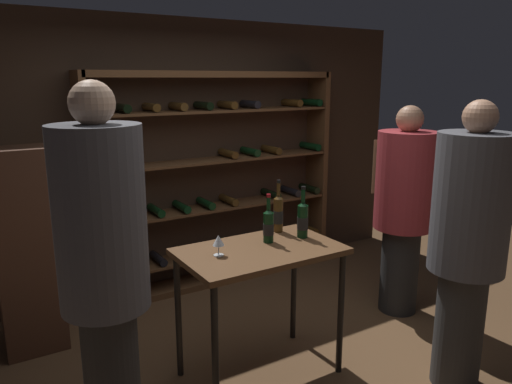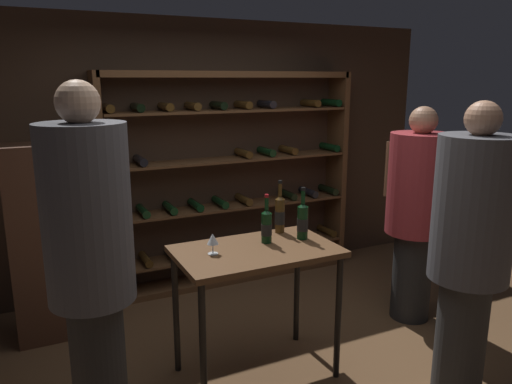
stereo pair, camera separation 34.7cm
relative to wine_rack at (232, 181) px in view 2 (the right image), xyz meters
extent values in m
plane|color=brown|center=(-0.30, -1.60, -1.05)|extent=(9.62, 9.62, 0.00)
cube|color=#3D2B1E|center=(-0.30, 0.21, 0.26)|extent=(5.35, 0.10, 2.63)
cube|color=brown|center=(-1.27, 0.00, 0.01)|extent=(0.06, 0.32, 2.13)
cube|color=brown|center=(1.27, 0.00, 0.01)|extent=(0.06, 0.32, 2.13)
cube|color=brown|center=(0.00, 0.00, 1.05)|extent=(2.54, 0.32, 0.06)
cube|color=brown|center=(0.00, 0.00, -1.02)|extent=(2.54, 0.32, 0.06)
cube|color=brown|center=(0.00, 0.00, -0.75)|extent=(2.46, 0.32, 0.02)
cylinder|color=black|center=(-1.17, 0.00, -0.69)|extent=(0.08, 0.30, 0.08)
cylinder|color=#4C3314|center=(-0.91, 0.00, -0.69)|extent=(0.08, 0.30, 0.08)
cylinder|color=black|center=(-0.65, 0.00, -0.69)|extent=(0.08, 0.30, 0.08)
cylinder|color=#4C3314|center=(-0.39, 0.00, -0.69)|extent=(0.08, 0.30, 0.08)
cylinder|color=black|center=(-0.13, 0.00, -0.69)|extent=(0.08, 0.30, 0.08)
cylinder|color=black|center=(0.13, 0.00, -0.69)|extent=(0.08, 0.30, 0.08)
cylinder|color=black|center=(0.39, 0.00, -0.69)|extent=(0.08, 0.30, 0.08)
cylinder|color=black|center=(0.65, 0.00, -0.69)|extent=(0.08, 0.30, 0.08)
cylinder|color=black|center=(0.91, 0.00, -0.69)|extent=(0.08, 0.30, 0.08)
cylinder|color=#4C3314|center=(1.17, 0.00, -0.69)|extent=(0.08, 0.30, 0.08)
cube|color=brown|center=(0.00, 0.00, -0.26)|extent=(2.46, 0.32, 0.02)
cylinder|color=black|center=(-0.91, 0.00, -0.21)|extent=(0.08, 0.30, 0.08)
cylinder|color=black|center=(-0.65, 0.00, -0.21)|extent=(0.08, 0.30, 0.08)
cylinder|color=black|center=(-0.39, 0.00, -0.21)|extent=(0.08, 0.30, 0.08)
cylinder|color=black|center=(-0.13, 0.00, -0.21)|extent=(0.08, 0.30, 0.08)
cylinder|color=#4C3314|center=(0.13, 0.00, -0.21)|extent=(0.08, 0.30, 0.08)
cylinder|color=black|center=(0.65, 0.00, -0.21)|extent=(0.08, 0.30, 0.08)
cylinder|color=black|center=(0.91, 0.00, -0.21)|extent=(0.08, 0.30, 0.08)
cylinder|color=black|center=(1.17, 0.00, -0.21)|extent=(0.08, 0.30, 0.08)
cube|color=brown|center=(0.00, 0.00, 0.22)|extent=(2.46, 0.32, 0.02)
cylinder|color=black|center=(-1.17, 0.00, 0.27)|extent=(0.08, 0.30, 0.08)
cylinder|color=black|center=(-0.91, 0.00, 0.27)|extent=(0.08, 0.30, 0.08)
cylinder|color=#4C3314|center=(0.13, 0.00, 0.27)|extent=(0.08, 0.30, 0.08)
cylinder|color=black|center=(0.39, 0.00, 0.27)|extent=(0.08, 0.30, 0.08)
cylinder|color=#4C3314|center=(0.65, 0.00, 0.27)|extent=(0.08, 0.30, 0.08)
cylinder|color=black|center=(1.17, 0.00, 0.27)|extent=(0.08, 0.30, 0.08)
cube|color=brown|center=(0.00, 0.00, 0.70)|extent=(2.46, 0.32, 0.02)
cylinder|color=#4C3314|center=(-1.17, 0.00, 0.75)|extent=(0.08, 0.30, 0.08)
cylinder|color=black|center=(-0.91, 0.00, 0.75)|extent=(0.08, 0.30, 0.08)
cylinder|color=#4C3314|center=(-0.65, 0.00, 0.75)|extent=(0.08, 0.30, 0.08)
cylinder|color=#4C3314|center=(-0.39, 0.00, 0.75)|extent=(0.08, 0.30, 0.08)
cylinder|color=black|center=(-0.13, 0.00, 0.75)|extent=(0.08, 0.30, 0.08)
cylinder|color=#4C3314|center=(0.13, 0.00, 0.75)|extent=(0.08, 0.30, 0.08)
cylinder|color=black|center=(0.39, 0.00, 0.75)|extent=(0.08, 0.30, 0.08)
cylinder|color=#4C3314|center=(0.91, 0.00, 0.75)|extent=(0.08, 0.30, 0.08)
cylinder|color=black|center=(1.17, 0.00, 0.75)|extent=(0.08, 0.30, 0.08)
cube|color=brown|center=(-0.53, -1.65, -0.13)|extent=(1.09, 0.66, 0.04)
cylinder|color=black|center=(-1.02, -1.93, -0.60)|extent=(0.04, 0.04, 0.90)
cylinder|color=black|center=(-0.03, -1.93, -0.60)|extent=(0.04, 0.04, 0.90)
cylinder|color=black|center=(-1.02, -1.37, -0.60)|extent=(0.04, 0.04, 0.90)
cylinder|color=black|center=(-0.03, -1.37, -0.60)|extent=(0.04, 0.04, 0.90)
cylinder|color=#242424|center=(1.07, -1.47, -0.66)|extent=(0.33, 0.33, 0.78)
cylinder|color=#9E2D33|center=(1.07, -1.47, 0.15)|extent=(0.51, 0.51, 0.85)
sphere|color=#AD7A5B|center=(1.07, -1.47, 0.68)|extent=(0.23, 0.23, 0.23)
cube|color=olive|center=(0.91, -1.26, 0.25)|extent=(0.04, 0.04, 0.47)
cylinder|color=#303030|center=(0.56, -2.45, -0.64)|extent=(0.31, 0.31, 0.83)
cylinder|color=#4C4C51|center=(0.56, -2.45, 0.23)|extent=(0.48, 0.48, 0.90)
sphere|color=#AD7A5B|center=(0.56, -2.45, 0.78)|extent=(0.21, 0.21, 0.21)
cylinder|color=#272727|center=(-1.61, -1.85, -0.61)|extent=(0.30, 0.30, 0.88)
cylinder|color=#4C4C51|center=(-1.61, -1.85, 0.31)|extent=(0.46, 0.46, 0.96)
sphere|color=tan|center=(-1.61, -1.85, 0.89)|extent=(0.22, 0.22, 0.22)
cube|color=#4C2D1E|center=(-1.83, -0.43, -0.26)|extent=(0.44, 0.36, 1.58)
cylinder|color=#4C3314|center=(-0.21, -1.40, 0.02)|extent=(0.07, 0.07, 0.25)
cone|color=#4C3314|center=(-0.21, -1.40, 0.15)|extent=(0.07, 0.07, 0.03)
cylinder|color=#4C3314|center=(-0.21, -1.40, 0.21)|extent=(0.03, 0.03, 0.10)
cylinder|color=black|center=(-0.21, -1.40, 0.27)|extent=(0.03, 0.03, 0.02)
cylinder|color=black|center=(-0.21, -1.40, 0.00)|extent=(0.07, 0.07, 0.10)
cylinder|color=black|center=(-0.14, -1.61, 0.01)|extent=(0.08, 0.08, 0.24)
cone|color=black|center=(-0.14, -1.61, 0.14)|extent=(0.08, 0.08, 0.03)
cylinder|color=black|center=(-0.14, -1.61, 0.20)|extent=(0.03, 0.03, 0.09)
cylinder|color=black|center=(-0.14, -1.61, 0.25)|extent=(0.03, 0.03, 0.02)
cylinder|color=black|center=(-0.14, -1.61, 0.00)|extent=(0.08, 0.08, 0.09)
cylinder|color=black|center=(-0.41, -1.57, -0.01)|extent=(0.07, 0.07, 0.21)
cone|color=black|center=(-0.41, -1.57, 0.11)|extent=(0.07, 0.07, 0.03)
cylinder|color=black|center=(-0.41, -1.57, 0.17)|extent=(0.03, 0.03, 0.09)
cylinder|color=maroon|center=(-0.41, -1.57, 0.22)|extent=(0.03, 0.03, 0.02)
cylinder|color=black|center=(-0.41, -1.57, -0.02)|extent=(0.08, 0.08, 0.08)
cylinder|color=silver|center=(-0.83, -1.62, -0.11)|extent=(0.07, 0.07, 0.00)
cylinder|color=silver|center=(-0.83, -1.62, -0.07)|extent=(0.01, 0.01, 0.06)
cone|color=silver|center=(-0.83, -1.62, -0.01)|extent=(0.08, 0.08, 0.07)
cylinder|color=#590A14|center=(-0.83, -1.62, -0.02)|extent=(0.04, 0.04, 0.02)
camera|label=1|loc=(-2.19, -4.30, 1.01)|focal=34.35mm
camera|label=2|loc=(-1.89, -4.46, 1.01)|focal=34.35mm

